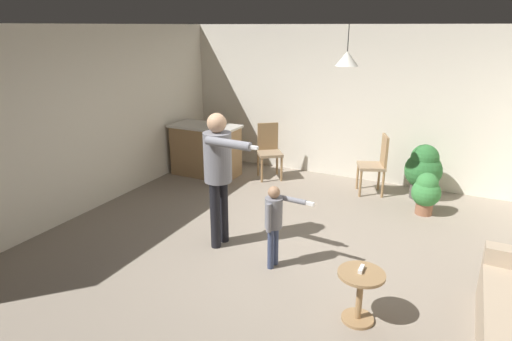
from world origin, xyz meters
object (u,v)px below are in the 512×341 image
dining_chair_by_counter (376,162)px  spare_remote_on_table (361,269)px  person_adult (219,166)px  person_child (274,218)px  side_table_by_couch (360,291)px  potted_plant_corner (423,169)px  dining_chair_near_wall (269,149)px  kitchen_counter (206,150)px  potted_plant_by_wall (426,192)px

dining_chair_by_counter → spare_remote_on_table: 3.39m
person_adult → person_child: (0.83, -0.20, -0.44)m
person_child → spare_remote_on_table: size_ratio=7.69×
side_table_by_couch → person_child: (-1.11, 0.53, 0.29)m
person_child → potted_plant_corner: person_child is taller
spare_remote_on_table → dining_chair_near_wall: bearing=126.6°
kitchen_counter → dining_chair_near_wall: 1.18m
potted_plant_corner → potted_plant_by_wall: size_ratio=1.39×
potted_plant_corner → side_table_by_couch: bearing=-92.9°
person_adult → dining_chair_near_wall: (-0.52, 2.62, -0.51)m
side_table_by_couch → potted_plant_corner: size_ratio=0.58×
side_table_by_couch → spare_remote_on_table: (-0.01, 0.03, 0.21)m
side_table_by_couch → person_child: 1.27m
person_adult → dining_chair_by_counter: size_ratio=1.71×
person_child → spare_remote_on_table: (1.10, -0.50, -0.08)m
person_adult → person_child: person_adult is taller
dining_chair_by_counter → person_child: bearing=147.7°
side_table_by_couch → dining_chair_by_counter: size_ratio=0.52×
potted_plant_corner → kitchen_counter: bearing=-171.5°
dining_chair_by_counter → potted_plant_corner: bearing=-100.4°
dining_chair_by_counter → kitchen_counter: bearing=76.9°
person_child → potted_plant_corner: 3.26m
person_child → potted_plant_by_wall: (1.41, 2.34, -0.27)m
person_child → dining_chair_by_counter: same height
person_adult → potted_plant_by_wall: (2.24, 2.14, -0.70)m
potted_plant_by_wall → dining_chair_by_counter: bearing=148.9°
potted_plant_by_wall → potted_plant_corner: bearing=100.6°
kitchen_counter → dining_chair_by_counter: (3.04, 0.42, 0.07)m
side_table_by_couch → dining_chair_by_counter: dining_chair_by_counter is taller
spare_remote_on_table → potted_plant_by_wall: bearing=83.7°
kitchen_counter → potted_plant_by_wall: bearing=-1.3°
person_child → potted_plant_by_wall: 2.75m
potted_plant_corner → spare_remote_on_table: size_ratio=6.90×
side_table_by_couch → person_child: bearing=154.6°
dining_chair_by_counter → person_adult: bearing=131.2°
kitchen_counter → dining_chair_by_counter: 3.07m
side_table_by_couch → potted_plant_by_wall: potted_plant_by_wall is taller
person_adult → dining_chair_near_wall: size_ratio=1.71×
potted_plant_by_wall → spare_remote_on_table: size_ratio=4.95×
dining_chair_near_wall → kitchen_counter: bearing=-17.3°
potted_plant_corner → spare_remote_on_table: potted_plant_corner is taller
person_adult → spare_remote_on_table: (1.93, -0.69, -0.52)m
person_adult → dining_chair_by_counter: person_adult is taller
dining_chair_by_counter → dining_chair_near_wall: (-1.92, -0.04, 0.00)m
dining_chair_by_counter → potted_plant_corner: dining_chair_by_counter is taller
dining_chair_by_counter → potted_plant_corner: size_ratio=1.12×
kitchen_counter → person_child: bearing=-44.5°
person_adult → kitchen_counter: bearing=-140.2°
kitchen_counter → side_table_by_couch: kitchen_counter is taller
potted_plant_corner → potted_plant_by_wall: (0.12, -0.65, -0.14)m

